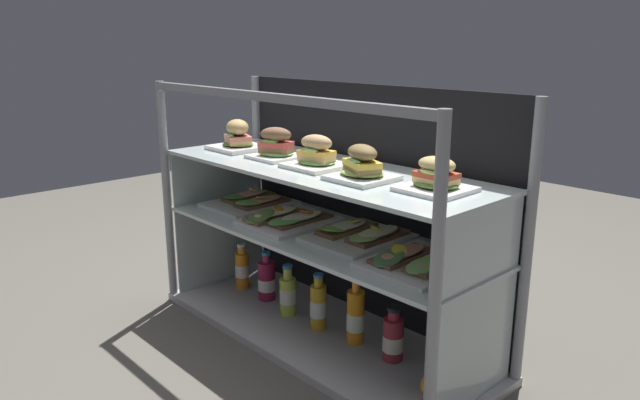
{
  "coord_description": "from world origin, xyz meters",
  "views": [
    {
      "loc": [
        1.47,
        -1.38,
        1.07
      ],
      "look_at": [
        0.0,
        0.0,
        0.53
      ],
      "focal_mm": 33.43,
      "sensor_mm": 36.0,
      "label": 1
    }
  ],
  "objects_px": {
    "open_sandwich_tray_left_of_center": "(419,260)",
    "open_sandwich_tray_near_right_corner": "(359,234)",
    "open_sandwich_tray_right_of_center": "(251,202)",
    "juice_bottle_front_right_end": "(267,280)",
    "plated_roll_sandwich_mid_left": "(238,138)",
    "juice_bottle_front_middle": "(393,338)",
    "juice_bottle_back_center": "(242,269)",
    "orange_fruit_beside_bottles": "(433,386)",
    "plated_roll_sandwich_left_of_center": "(276,146)",
    "plated_roll_sandwich_far_left": "(362,167)",
    "open_sandwich_tray_far_right": "(287,219)",
    "juice_bottle_front_fourth": "(317,306)",
    "juice_bottle_back_right": "(288,294)",
    "juice_bottle_tucked_behind": "(356,316)",
    "plated_roll_sandwich_center": "(316,156)",
    "plated_roll_sandwich_near_right_corner": "(436,179)"
  },
  "relations": [
    {
      "from": "open_sandwich_tray_left_of_center",
      "to": "open_sandwich_tray_near_right_corner",
      "type": "bearing_deg",
      "value": 170.81
    },
    {
      "from": "open_sandwich_tray_right_of_center",
      "to": "juice_bottle_front_right_end",
      "type": "bearing_deg",
      "value": -3.3
    },
    {
      "from": "plated_roll_sandwich_mid_left",
      "to": "juice_bottle_front_middle",
      "type": "xyz_separation_m",
      "value": [
        0.8,
        0.04,
        -0.58
      ]
    },
    {
      "from": "juice_bottle_back_center",
      "to": "orange_fruit_beside_bottles",
      "type": "height_order",
      "value": "juice_bottle_back_center"
    },
    {
      "from": "plated_roll_sandwich_left_of_center",
      "to": "plated_roll_sandwich_far_left",
      "type": "relative_size",
      "value": 0.94
    },
    {
      "from": "plated_roll_sandwich_mid_left",
      "to": "open_sandwich_tray_right_of_center",
      "type": "height_order",
      "value": "plated_roll_sandwich_mid_left"
    },
    {
      "from": "open_sandwich_tray_left_of_center",
      "to": "juice_bottle_back_center",
      "type": "relative_size",
      "value": 1.66
    },
    {
      "from": "plated_roll_sandwich_left_of_center",
      "to": "plated_roll_sandwich_mid_left",
      "type": "bearing_deg",
      "value": 179.18
    },
    {
      "from": "plated_roll_sandwich_far_left",
      "to": "juice_bottle_front_middle",
      "type": "xyz_separation_m",
      "value": [
        0.09,
        0.07,
        -0.58
      ]
    },
    {
      "from": "open_sandwich_tray_far_right",
      "to": "orange_fruit_beside_bottles",
      "type": "relative_size",
      "value": 4.28
    },
    {
      "from": "open_sandwich_tray_far_right",
      "to": "juice_bottle_front_right_end",
      "type": "bearing_deg",
      "value": 167.19
    },
    {
      "from": "plated_roll_sandwich_far_left",
      "to": "juice_bottle_front_fourth",
      "type": "relative_size",
      "value": 0.85
    },
    {
      "from": "juice_bottle_back_right",
      "to": "juice_bottle_tucked_behind",
      "type": "xyz_separation_m",
      "value": [
        0.34,
        0.03,
        0.02
      ]
    },
    {
      "from": "plated_roll_sandwich_left_of_center",
      "to": "open_sandwich_tray_far_right",
      "type": "xyz_separation_m",
      "value": [
        0.07,
        -0.01,
        -0.26
      ]
    },
    {
      "from": "open_sandwich_tray_near_right_corner",
      "to": "juice_bottle_tucked_behind",
      "type": "relative_size",
      "value": 1.31
    },
    {
      "from": "plated_roll_sandwich_left_of_center",
      "to": "juice_bottle_front_fourth",
      "type": "bearing_deg",
      "value": 1.89
    },
    {
      "from": "juice_bottle_back_center",
      "to": "juice_bottle_front_fourth",
      "type": "xyz_separation_m",
      "value": [
        0.5,
        -0.02,
        0.01
      ]
    },
    {
      "from": "juice_bottle_front_middle",
      "to": "orange_fruit_beside_bottles",
      "type": "bearing_deg",
      "value": -20.57
    },
    {
      "from": "juice_bottle_front_fourth",
      "to": "orange_fruit_beside_bottles",
      "type": "relative_size",
      "value": 2.8
    },
    {
      "from": "juice_bottle_tucked_behind",
      "to": "orange_fruit_beside_bottles",
      "type": "distance_m",
      "value": 0.41
    },
    {
      "from": "plated_roll_sandwich_center",
      "to": "juice_bottle_front_middle",
      "type": "distance_m",
      "value": 0.67
    },
    {
      "from": "plated_roll_sandwich_mid_left",
      "to": "juice_bottle_front_fourth",
      "type": "distance_m",
      "value": 0.74
    },
    {
      "from": "juice_bottle_back_center",
      "to": "juice_bottle_front_right_end",
      "type": "height_order",
      "value": "juice_bottle_front_right_end"
    },
    {
      "from": "plated_roll_sandwich_far_left",
      "to": "orange_fruit_beside_bottles",
      "type": "relative_size",
      "value": 2.38
    },
    {
      "from": "plated_roll_sandwich_far_left",
      "to": "open_sandwich_tray_left_of_center",
      "type": "distance_m",
      "value": 0.34
    },
    {
      "from": "open_sandwich_tray_left_of_center",
      "to": "juice_bottle_front_fourth",
      "type": "distance_m",
      "value": 0.55
    },
    {
      "from": "plated_roll_sandwich_mid_left",
      "to": "juice_bottle_front_right_end",
      "type": "bearing_deg",
      "value": 13.83
    },
    {
      "from": "open_sandwich_tray_right_of_center",
      "to": "juice_bottle_back_center",
      "type": "bearing_deg",
      "value": -171.89
    },
    {
      "from": "juice_bottle_front_right_end",
      "to": "plated_roll_sandwich_mid_left",
      "type": "bearing_deg",
      "value": -166.17
    },
    {
      "from": "plated_roll_sandwich_mid_left",
      "to": "juice_bottle_back_right",
      "type": "relative_size",
      "value": 0.95
    },
    {
      "from": "plated_roll_sandwich_far_left",
      "to": "plated_roll_sandwich_left_of_center",
      "type": "bearing_deg",
      "value": 176.19
    },
    {
      "from": "open_sandwich_tray_left_of_center",
      "to": "juice_bottle_back_right",
      "type": "xyz_separation_m",
      "value": [
        -0.62,
        0.0,
        -0.31
      ]
    },
    {
      "from": "open_sandwich_tray_far_right",
      "to": "plated_roll_sandwich_near_right_corner",
      "type": "bearing_deg",
      "value": 2.55
    },
    {
      "from": "open_sandwich_tray_left_of_center",
      "to": "plated_roll_sandwich_mid_left",
      "type": "bearing_deg",
      "value": -179.98
    },
    {
      "from": "orange_fruit_beside_bottles",
      "to": "juice_bottle_front_fourth",
      "type": "bearing_deg",
      "value": 174.8
    },
    {
      "from": "open_sandwich_tray_near_right_corner",
      "to": "juice_bottle_front_right_end",
      "type": "bearing_deg",
      "value": -178.05
    },
    {
      "from": "plated_roll_sandwich_mid_left",
      "to": "juice_bottle_front_right_end",
      "type": "relative_size",
      "value": 0.94
    },
    {
      "from": "open_sandwich_tray_right_of_center",
      "to": "orange_fruit_beside_bottles",
      "type": "height_order",
      "value": "open_sandwich_tray_right_of_center"
    },
    {
      "from": "open_sandwich_tray_near_right_corner",
      "to": "orange_fruit_beside_bottles",
      "type": "height_order",
      "value": "open_sandwich_tray_near_right_corner"
    },
    {
      "from": "plated_roll_sandwich_left_of_center",
      "to": "juice_bottle_front_right_end",
      "type": "relative_size",
      "value": 0.84
    },
    {
      "from": "open_sandwich_tray_left_of_center",
      "to": "juice_bottle_front_middle",
      "type": "bearing_deg",
      "value": 162.56
    },
    {
      "from": "open_sandwich_tray_right_of_center",
      "to": "juice_bottle_back_right",
      "type": "height_order",
      "value": "open_sandwich_tray_right_of_center"
    },
    {
      "from": "open_sandwich_tray_far_right",
      "to": "plated_roll_sandwich_left_of_center",
      "type": "bearing_deg",
      "value": 172.81
    },
    {
      "from": "juice_bottle_back_center",
      "to": "juice_bottle_tucked_behind",
      "type": "relative_size",
      "value": 0.79
    },
    {
      "from": "plated_roll_sandwich_far_left",
      "to": "plated_roll_sandwich_near_right_corner",
      "type": "bearing_deg",
      "value": 11.73
    },
    {
      "from": "open_sandwich_tray_far_right",
      "to": "open_sandwich_tray_left_of_center",
      "type": "distance_m",
      "value": 0.6
    },
    {
      "from": "plated_roll_sandwich_left_of_center",
      "to": "open_sandwich_tray_near_right_corner",
      "type": "relative_size",
      "value": 0.52
    },
    {
      "from": "open_sandwich_tray_left_of_center",
      "to": "juice_bottle_tucked_behind",
      "type": "height_order",
      "value": "open_sandwich_tray_left_of_center"
    },
    {
      "from": "plated_roll_sandwich_left_of_center",
      "to": "plated_roll_sandwich_far_left",
      "type": "bearing_deg",
      "value": -3.81
    },
    {
      "from": "plated_roll_sandwich_center",
      "to": "open_sandwich_tray_near_right_corner",
      "type": "xyz_separation_m",
      "value": [
        0.16,
        0.06,
        -0.26
      ]
    }
  ]
}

